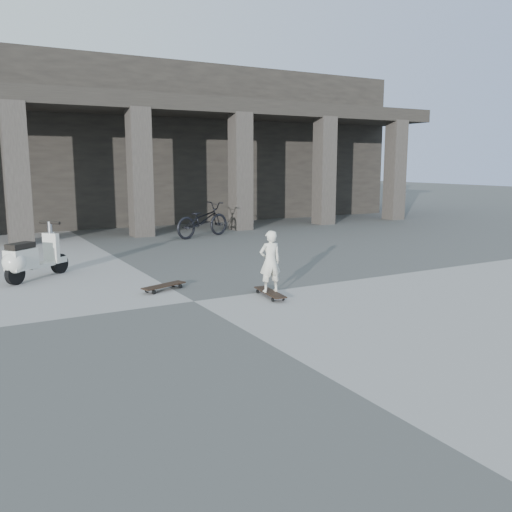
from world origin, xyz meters
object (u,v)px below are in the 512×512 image
scooter (27,259)px  longboard (270,293)px  child (270,261)px  skateboard_spare (164,286)px  bicycle (202,220)px

scooter → longboard: bearing=-82.1°
child → scooter: child is taller
child → scooter: 4.91m
longboard → scooter: (-3.54, 3.40, 0.38)m
child → scooter: bearing=-36.9°
skateboard_spare → bicycle: 7.23m
scooter → bicycle: size_ratio=0.66×
skateboard_spare → child: 2.07m
scooter → skateboard_spare: bearing=-82.6°
skateboard_spare → bicycle: bearing=40.6°
longboard → skateboard_spare: bearing=53.1°
child → scooter: size_ratio=0.79×
skateboard_spare → child: (1.46, -1.37, 0.55)m
scooter → bicycle: 7.05m
scooter → bicycle: (5.62, 4.26, 0.09)m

